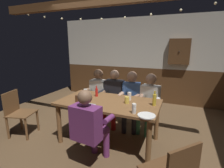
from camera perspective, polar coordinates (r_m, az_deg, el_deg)
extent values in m
plane|color=brown|center=(3.24, -1.87, -19.56)|extent=(6.53, 6.53, 0.00)
cube|color=beige|center=(5.32, 10.64, 13.59)|extent=(5.44, 0.12, 1.51)
cube|color=brown|center=(5.46, 10.07, 0.05)|extent=(5.44, 0.12, 1.05)
cube|color=brown|center=(3.12, 0.69, 26.72)|extent=(4.89, 0.14, 0.16)
cube|color=brown|center=(2.98, -1.16, -6.23)|extent=(1.76, 0.94, 0.04)
cylinder|color=brown|center=(3.23, -17.53, -12.77)|extent=(0.08, 0.08, 0.74)
cylinder|color=brown|center=(2.61, 12.39, -19.19)|extent=(0.08, 0.08, 0.74)
cylinder|color=brown|center=(3.80, -9.91, -8.29)|extent=(0.08, 0.08, 0.74)
cylinder|color=brown|center=(3.29, 14.96, -12.13)|extent=(0.08, 0.08, 0.74)
cube|color=silver|center=(3.91, -4.56, -2.25)|extent=(0.38, 0.26, 0.50)
sphere|color=brown|center=(3.82, -4.67, 3.40)|extent=(0.22, 0.22, 0.22)
cylinder|color=#33724C|center=(3.80, -4.43, -6.35)|extent=(0.16, 0.43, 0.13)
cylinder|color=#33724C|center=(3.91, -6.95, -5.87)|extent=(0.16, 0.43, 0.13)
cylinder|color=#33724C|center=(3.74, -6.09, -11.19)|extent=(0.10, 0.10, 0.42)
cylinder|color=#33724C|center=(3.85, -8.63, -10.56)|extent=(0.10, 0.10, 0.42)
cylinder|color=brown|center=(3.58, -3.85, -3.26)|extent=(0.10, 0.29, 0.08)
cylinder|color=brown|center=(3.81, -9.32, -2.39)|extent=(0.10, 0.29, 0.08)
cube|color=black|center=(3.74, 0.84, -2.67)|extent=(0.40, 0.24, 0.53)
sphere|color=tan|center=(3.66, 0.86, 3.27)|extent=(0.20, 0.20, 0.20)
cylinder|color=#AD1919|center=(3.65, 1.63, -7.16)|extent=(0.14, 0.42, 0.13)
cylinder|color=#AD1919|center=(3.73, -1.55, -6.74)|extent=(0.14, 0.42, 0.13)
cylinder|color=#AD1919|center=(3.58, 0.48, -12.29)|extent=(0.10, 0.10, 0.42)
cylinder|color=#AD1919|center=(3.65, -2.79, -11.75)|extent=(0.10, 0.10, 0.42)
cylinder|color=tan|center=(3.43, 2.95, -3.72)|extent=(0.09, 0.28, 0.08)
cylinder|color=black|center=(3.59, -3.99, -2.95)|extent=(0.09, 0.28, 0.08)
cube|color=#2D4C84|center=(3.62, 6.68, -3.50)|extent=(0.40, 0.27, 0.51)
sphere|color=#9E755B|center=(3.53, 6.85, 2.60)|extent=(0.22, 0.22, 0.22)
cylinder|color=black|center=(3.54, 7.96, -7.96)|extent=(0.21, 0.44, 0.13)
cylinder|color=black|center=(3.56, 4.68, -7.76)|extent=(0.21, 0.44, 0.13)
cylinder|color=black|center=(3.46, 7.53, -13.38)|extent=(0.10, 0.10, 0.42)
cylinder|color=black|center=(3.47, 4.12, -13.14)|extent=(0.10, 0.10, 0.42)
cylinder|color=#9E755B|center=(3.37, 9.90, -4.45)|extent=(0.13, 0.29, 0.08)
cylinder|color=#9E755B|center=(3.41, 2.70, -4.05)|extent=(0.13, 0.29, 0.08)
cube|color=silver|center=(3.55, 12.85, -4.32)|extent=(0.40, 0.29, 0.49)
sphere|color=#9E755B|center=(3.45, 13.17, 1.70)|extent=(0.21, 0.21, 0.21)
cylinder|color=#33724C|center=(3.46, 13.34, -8.73)|extent=(0.20, 0.42, 0.13)
cylinder|color=#33724C|center=(3.53, 10.28, -8.14)|extent=(0.20, 0.42, 0.13)
cylinder|color=#33724C|center=(3.40, 11.86, -14.04)|extent=(0.10, 0.10, 0.42)
cylinder|color=#33724C|center=(3.47, 8.73, -13.33)|extent=(0.10, 0.10, 0.42)
cylinder|color=silver|center=(3.25, 14.75, -5.63)|extent=(0.13, 0.29, 0.08)
cylinder|color=#9E755B|center=(3.40, 8.00, -4.47)|extent=(0.13, 0.29, 0.08)
cube|color=#6B2D66|center=(2.38, -8.89, -13.08)|extent=(0.43, 0.26, 0.49)
sphere|color=brown|center=(2.24, -9.23, -4.44)|extent=(0.20, 0.20, 0.20)
cylinder|color=#6B2D66|center=(2.65, -8.73, -15.68)|extent=(0.17, 0.42, 0.13)
cylinder|color=#6B2D66|center=(2.53, -4.42, -16.99)|extent=(0.17, 0.42, 0.13)
cylinder|color=#6B2D66|center=(2.93, -6.00, -18.65)|extent=(0.10, 0.10, 0.42)
cylinder|color=#6B2D66|center=(2.82, -1.94, -19.88)|extent=(0.10, 0.10, 0.42)
cylinder|color=brown|center=(2.68, -9.78, -9.40)|extent=(0.11, 0.29, 0.08)
cylinder|color=#6B2D66|center=(2.44, -0.77, -11.56)|extent=(0.11, 0.29, 0.08)
cube|color=brown|center=(3.75, -28.33, -8.77)|extent=(0.54, 0.54, 0.02)
cube|color=brown|center=(3.80, -31.16, -5.30)|extent=(0.13, 0.39, 0.42)
cylinder|color=brown|center=(3.87, -23.98, -11.28)|extent=(0.04, 0.04, 0.44)
cylinder|color=brown|center=(3.59, -27.19, -13.60)|extent=(0.04, 0.04, 0.44)
cylinder|color=brown|center=(4.08, -28.61, -10.54)|extent=(0.04, 0.04, 0.44)
cylinder|color=brown|center=(3.81, -32.01, -12.62)|extent=(0.04, 0.04, 0.44)
cube|color=brown|center=(1.81, 23.20, -24.75)|extent=(0.29, 0.31, 0.42)
cylinder|color=#F9E08C|center=(2.69, 7.51, -7.25)|extent=(0.04, 0.04, 0.08)
cube|color=#B2B7BC|center=(2.70, -7.23, -7.46)|extent=(0.14, 0.10, 0.05)
cylinder|color=white|center=(2.43, 11.65, -10.47)|extent=(0.25, 0.25, 0.01)
cylinder|color=gold|center=(2.83, 14.22, -5.30)|extent=(0.06, 0.06, 0.19)
cylinder|color=gold|center=(2.79, 14.37, -2.89)|extent=(0.03, 0.03, 0.06)
cylinder|color=red|center=(3.24, -5.26, -2.89)|extent=(0.05, 0.05, 0.16)
cylinder|color=red|center=(3.21, -5.30, -1.08)|extent=(0.02, 0.02, 0.06)
cylinder|color=#E5C64C|center=(2.87, 5.08, -5.45)|extent=(0.08, 0.08, 0.11)
cylinder|color=#4C2D19|center=(3.01, -11.74, -4.83)|extent=(0.07, 0.07, 0.11)
cylinder|color=white|center=(2.46, 7.49, -8.33)|extent=(0.06, 0.06, 0.15)
cylinder|color=white|center=(3.04, 5.93, -4.13)|extent=(0.07, 0.07, 0.14)
cylinder|color=white|center=(3.23, -9.00, -3.06)|extent=(0.07, 0.07, 0.16)
cube|color=brown|center=(5.07, 21.93, 10.22)|extent=(0.56, 0.12, 0.70)
sphere|color=black|center=(5.00, 21.91, 10.19)|extent=(0.03, 0.03, 0.03)
sphere|color=#F9EAB2|center=(4.16, -26.55, 20.35)|extent=(0.04, 0.04, 0.04)
sphere|color=#F9EAB2|center=(3.85, -22.02, 20.38)|extent=(0.04, 0.04, 0.04)
sphere|color=#F9EAB2|center=(3.56, -16.75, 20.55)|extent=(0.04, 0.04, 0.04)
sphere|color=#F9EAB2|center=(3.31, -10.63, 20.85)|extent=(0.04, 0.04, 0.04)
sphere|color=#F9EAB2|center=(3.11, -3.59, 21.24)|extent=(0.04, 0.04, 0.04)
sphere|color=#F9EAB2|center=(2.95, 4.38, 21.66)|extent=(0.04, 0.04, 0.04)
sphere|color=#F9EAB2|center=(2.84, 13.14, 22.03)|extent=(0.04, 0.04, 0.04)
sphere|color=#F9EAB2|center=(2.80, 22.41, 22.27)|extent=(0.04, 0.04, 0.04)
sphere|color=#F9EAB2|center=(2.83, 31.76, 22.33)|extent=(0.04, 0.04, 0.04)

